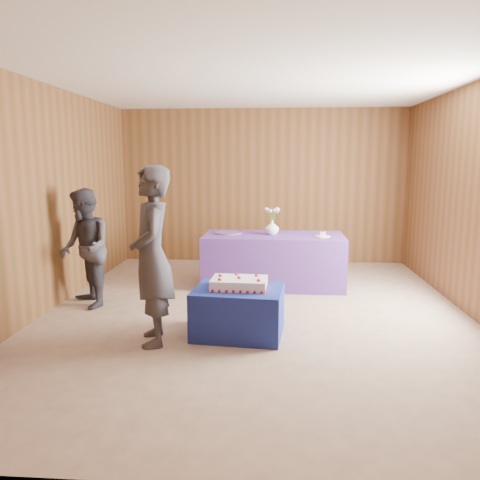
# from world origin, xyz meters

# --- Properties ---
(ground) EXTENTS (6.00, 6.00, 0.00)m
(ground) POSITION_xyz_m (0.00, 0.00, 0.00)
(ground) COLOR tan
(ground) RESTS_ON ground
(room_shell) EXTENTS (5.04, 6.04, 2.72)m
(room_shell) POSITION_xyz_m (0.00, 0.00, 1.80)
(room_shell) COLOR brown
(room_shell) RESTS_ON ground
(cake_table) EXTENTS (0.96, 0.79, 0.50)m
(cake_table) POSITION_xyz_m (-0.15, -0.67, 0.25)
(cake_table) COLOR navy
(cake_table) RESTS_ON ground
(serving_table) EXTENTS (2.02, 0.94, 0.75)m
(serving_table) POSITION_xyz_m (0.21, 1.32, 0.38)
(serving_table) COLOR #583799
(serving_table) RESTS_ON ground
(sheet_cake) EXTENTS (0.61, 0.43, 0.14)m
(sheet_cake) POSITION_xyz_m (-0.14, -0.67, 0.55)
(sheet_cake) COLOR white
(sheet_cake) RESTS_ON cake_table
(vase) EXTENTS (0.21, 0.21, 0.21)m
(vase) POSITION_xyz_m (0.18, 1.34, 0.85)
(vase) COLOR white
(vase) RESTS_ON serving_table
(flower_spray) EXTENTS (0.22, 0.21, 0.17)m
(flower_spray) POSITION_xyz_m (0.18, 1.34, 1.10)
(flower_spray) COLOR #3A692A
(flower_spray) RESTS_ON vase
(platter) EXTENTS (0.45, 0.45, 0.02)m
(platter) POSITION_xyz_m (-0.46, 1.38, 0.76)
(platter) COLOR #624B97
(platter) RESTS_ON serving_table
(plate) EXTENTS (0.25, 0.25, 0.01)m
(plate) POSITION_xyz_m (0.89, 1.19, 0.76)
(plate) COLOR white
(plate) RESTS_ON serving_table
(cake_slice) EXTENTS (0.08, 0.07, 0.08)m
(cake_slice) POSITION_xyz_m (0.89, 1.19, 0.79)
(cake_slice) COLOR white
(cake_slice) RESTS_ON plate
(knife) EXTENTS (0.25, 0.10, 0.00)m
(knife) POSITION_xyz_m (0.90, 1.03, 0.75)
(knife) COLOR silver
(knife) RESTS_ON serving_table
(guest_left) EXTENTS (0.59, 0.73, 1.76)m
(guest_left) POSITION_xyz_m (-0.98, -0.94, 0.88)
(guest_left) COLOR #36353F
(guest_left) RESTS_ON ground
(guest_right) EXTENTS (0.87, 0.91, 1.47)m
(guest_right) POSITION_xyz_m (-2.10, 0.15, 0.74)
(guest_right) COLOR #33323C
(guest_right) RESTS_ON ground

